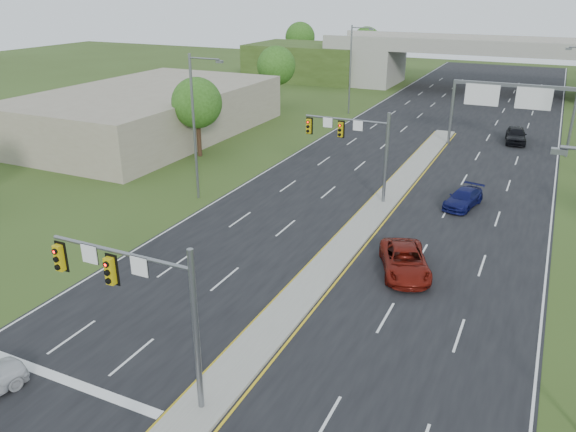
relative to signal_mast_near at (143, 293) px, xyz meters
The scene contains 18 objects.
ground 5.24m from the signal_mast_near, ahead, with size 240.00×240.00×0.00m, color #324518.
road 35.46m from the signal_mast_near, 86.31° to the left, with size 24.00×160.00×0.02m, color black.
median 23.64m from the signal_mast_near, 84.40° to the left, with size 2.00×54.00×0.16m, color gray.
lane_markings 29.41m from the signal_mast_near, 86.72° to the left, with size 23.72×160.00×0.01m.
signal_mast_near is the anchor object (origin of this frame).
signal_mast_far 25.00m from the signal_mast_near, 90.00° to the left, with size 6.62×0.60×7.00m.
sign_gantry 45.88m from the signal_mast_near, 78.75° to the left, with size 11.58×0.44×6.67m.
overpass 80.11m from the signal_mast_near, 88.38° to the left, with size 80.00×14.00×8.10m.
lightpole_l_mid 22.95m from the signal_mast_near, 118.79° to the left, with size 2.85×0.25×11.00m.
lightpole_l_far 56.19m from the signal_mast_near, 101.33° to the left, with size 2.85×0.25×11.00m.
tree_l_near 34.92m from the signal_mast_near, 120.53° to the left, with size 4.80×4.80×7.60m.
tree_l_mid 59.21m from the signal_mast_near, 111.54° to the left, with size 5.20×5.20×8.12m.
tree_back_a 100.64m from the signal_mast_near, 110.80° to the left, with size 6.00×6.00×8.85m.
tree_back_b 96.56m from the signal_mast_near, 103.01° to the left, with size 5.60×5.60×8.32m.
commercial_building 44.77m from the signal_mast_near, 128.34° to the left, with size 18.00×30.00×5.00m, color gray.
car_far_a 16.56m from the signal_mast_near, 65.88° to the left, with size 2.50×5.42×1.51m, color #65110A.
car_far_b 28.42m from the signal_mast_near, 73.71° to the left, with size 1.84×4.53×1.32m, color #0B0F45.
car_far_c 49.72m from the signal_mast_near, 78.59° to the left, with size 1.99×4.96×1.69m, color black.
Camera 1 is at (10.58, -14.40, 15.44)m, focal length 35.00 mm.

